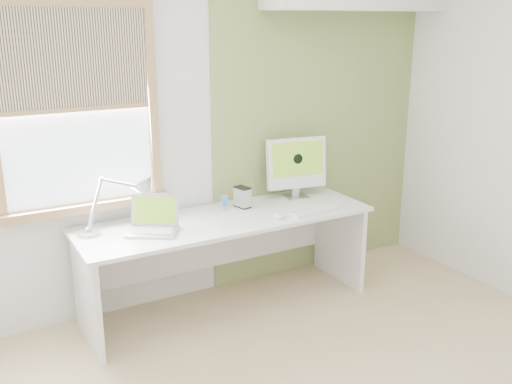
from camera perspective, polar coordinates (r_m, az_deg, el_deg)
room at (r=2.97m, az=9.96°, el=0.48°), size 4.04×3.54×2.64m
accent_wall at (r=4.91m, az=6.29°, el=7.01°), size 2.00×0.02×2.60m
window at (r=4.04m, az=-17.40°, el=7.79°), size 1.20×0.14×1.42m
desk at (r=4.34m, az=-3.27°, el=-4.71°), size 2.20×0.70×0.73m
desk_lamp at (r=4.14m, az=-11.91°, el=-0.38°), size 0.68×0.33×0.38m
laptop at (r=4.00m, az=-10.14°, el=-3.01°), size 0.42×0.40×0.23m
phone_dock at (r=4.38m, az=-3.14°, el=-1.36°), size 0.07×0.07×0.12m
external_drive at (r=4.42m, az=-1.36°, el=-0.52°), size 0.10×0.14×0.16m
imac at (r=4.64m, az=4.03°, el=2.76°), size 0.51×0.20×0.49m
keyboard at (r=4.35m, az=6.00°, el=-1.85°), size 0.48×0.18×0.02m
mouse at (r=4.20m, az=2.30°, el=-2.35°), size 0.08×0.12×0.03m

